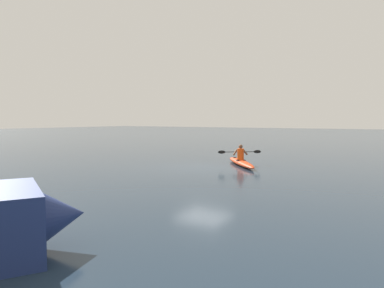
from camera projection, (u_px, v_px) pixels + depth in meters
ground_plane at (204, 168)px, 17.80m from camera, size 160.00×160.00×0.00m
kayak at (241, 162)px, 18.69m from camera, size 3.23×3.76×0.28m
kayaker at (240, 153)px, 18.78m from camera, size 1.81×1.50×0.79m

